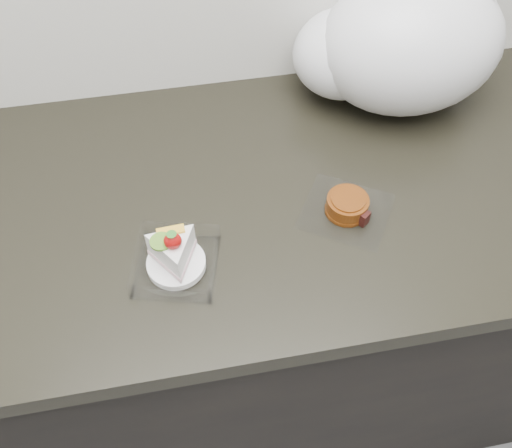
% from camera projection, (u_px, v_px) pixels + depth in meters
% --- Properties ---
extents(counter, '(2.04, 0.64, 0.90)m').
position_uv_depth(counter, '(242.00, 315.00, 1.37)').
color(counter, black).
rests_on(counter, ground).
extents(cake_tray, '(0.16, 0.16, 0.10)m').
position_uv_depth(cake_tray, '(175.00, 258.00, 0.89)').
color(cake_tray, white).
rests_on(cake_tray, counter).
extents(mooncake_wrap, '(0.19, 0.19, 0.03)m').
position_uv_depth(mooncake_wrap, '(348.00, 207.00, 0.97)').
color(mooncake_wrap, white).
rests_on(mooncake_wrap, counter).
extents(plastic_bag, '(0.40, 0.29, 0.32)m').
position_uv_depth(plastic_bag, '(397.00, 45.00, 1.07)').
color(plastic_bag, silver).
rests_on(plastic_bag, counter).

